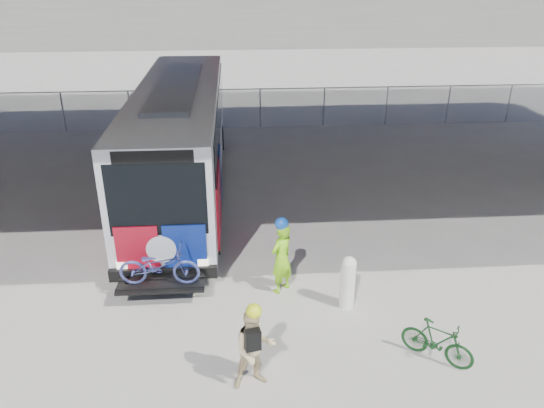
{
  "coord_description": "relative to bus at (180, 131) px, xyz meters",
  "views": [
    {
      "loc": [
        -0.19,
        -12.28,
        7.26
      ],
      "look_at": [
        0.68,
        -0.12,
        1.6
      ],
      "focal_mm": 35.0,
      "sensor_mm": 36.0,
      "label": 1
    }
  ],
  "objects": [
    {
      "name": "ground",
      "position": [
        2.0,
        -4.7,
        -2.11
      ],
      "size": [
        160.0,
        160.0,
        0.0
      ],
      "primitive_type": "plane",
      "color": "#9E9991",
      "rests_on": "ground"
    },
    {
      "name": "bus",
      "position": [
        0.0,
        0.0,
        0.0
      ],
      "size": [
        2.67,
        12.92,
        3.69
      ],
      "color": "silver",
      "rests_on": "ground"
    },
    {
      "name": "chainlink_fence",
      "position": [
        2.0,
        7.3,
        -0.68
      ],
      "size": [
        30.0,
        0.06,
        30.0
      ],
      "color": "gray",
      "rests_on": "ground"
    },
    {
      "name": "bollard",
      "position": [
        4.23,
        -7.06,
        -1.41
      ],
      "size": [
        0.34,
        0.34,
        1.3
      ],
      "color": "white",
      "rests_on": "ground"
    },
    {
      "name": "cyclist_hivis",
      "position": [
        2.8,
        -6.32,
        -1.17
      ],
      "size": [
        0.76,
        0.75,
        1.95
      ],
      "rotation": [
        0.0,
        0.0,
        3.91
      ],
      "color": "#83DA17",
      "rests_on": "ground"
    },
    {
      "name": "cyclist_tan",
      "position": [
        2.04,
        -9.37,
        -1.26
      ],
      "size": [
        0.91,
        0.77,
        1.8
      ],
      "rotation": [
        0.0,
        0.0,
        0.22
      ],
      "color": "#CEB584",
      "rests_on": "ground"
    },
    {
      "name": "bike_parked",
      "position": [
        5.64,
        -8.96,
        -1.67
      ],
      "size": [
        1.4,
        1.25,
        0.88
      ],
      "primitive_type": "imported",
      "rotation": [
        0.0,
        0.0,
        0.89
      ],
      "color": "#123A16",
      "rests_on": "ground"
    }
  ]
}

